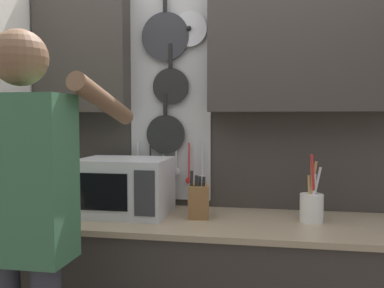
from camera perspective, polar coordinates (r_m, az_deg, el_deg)
The scene contains 5 objects.
back_wall_unit at distance 2.55m, azimuth 2.22°, elevation 5.01°, with size 2.66×0.20×2.46m.
microwave at distance 2.42m, azimuth -8.95°, elevation -5.60°, with size 0.49×0.39×0.31m.
knife_block at distance 2.33m, azimuth 0.91°, elevation -7.55°, with size 0.13×0.16×0.26m.
utensil_crock at distance 2.31m, azimuth 15.67°, elevation -7.90°, with size 0.12×0.12×0.36m.
person at distance 1.85m, azimuth -21.37°, elevation -8.31°, with size 0.54×0.69×1.79m.
Camera 1 is at (0.38, -2.22, 1.44)m, focal length 40.00 mm.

